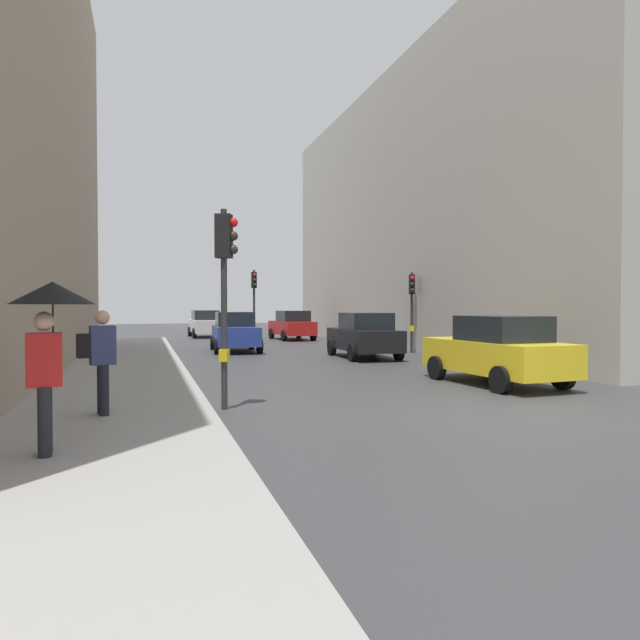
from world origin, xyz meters
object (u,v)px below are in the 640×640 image
object	(u,v)px
car_white_compact	(206,324)
car_red_sedan	(292,325)
traffic_light_mid_street	(412,297)
pedestrian_with_grey_backpack	(100,356)
car_yellow_taxi	(497,350)
pedestrian_with_umbrella	(50,319)
traffic_light_near_right	(225,272)
traffic_light_far_median	(254,293)
car_blue_van	(235,332)
car_dark_suv	(364,335)

from	to	relation	value
car_white_compact	car_red_sedan	world-z (taller)	same
traffic_light_mid_street	pedestrian_with_grey_backpack	xyz separation A→B (m)	(-11.73, -11.68, -1.24)
car_red_sedan	car_yellow_taxi	distance (m)	20.46
traffic_light_mid_street	car_red_sedan	bearing A→B (deg)	102.86
traffic_light_mid_street	pedestrian_with_umbrella	bearing A→B (deg)	-130.46
traffic_light_near_right	pedestrian_with_umbrella	size ratio (longest dim) A/B	1.81
car_yellow_taxi	traffic_light_far_median	bearing A→B (deg)	100.57
car_yellow_taxi	car_blue_van	bearing A→B (deg)	110.53
pedestrian_with_grey_backpack	traffic_light_mid_street	bearing A→B (deg)	44.87
traffic_light_near_right	car_dark_suv	xyz separation A→B (m)	(6.66, 9.33, -1.79)
traffic_light_far_median	car_blue_van	xyz separation A→B (m)	(-1.63, -4.03, -1.82)
traffic_light_far_median	pedestrian_with_umbrella	bearing A→B (deg)	-107.15
car_yellow_taxi	pedestrian_with_grey_backpack	xyz separation A→B (m)	(-9.33, -2.14, 0.29)
traffic_light_mid_street	traffic_light_near_right	bearing A→B (deg)	-131.06
traffic_light_near_right	pedestrian_with_grey_backpack	xyz separation A→B (m)	(-2.21, -0.75, -1.50)
car_yellow_taxi	car_red_sedan	bearing A→B (deg)	90.24
car_blue_van	pedestrian_with_umbrella	world-z (taller)	pedestrian_with_umbrella
traffic_light_near_right	pedestrian_with_umbrella	distance (m)	4.26
traffic_light_far_median	pedestrian_with_umbrella	distance (m)	22.38
car_red_sedan	pedestrian_with_grey_backpack	bearing A→B (deg)	-112.24
car_yellow_taxi	car_blue_van	distance (m)	13.53
traffic_light_far_median	car_yellow_taxi	size ratio (longest dim) A/B	0.91
traffic_light_mid_street	car_white_compact	bearing A→B (deg)	114.78
car_blue_van	pedestrian_with_umbrella	distance (m)	18.06
car_red_sedan	traffic_light_mid_street	bearing A→B (deg)	-77.14
traffic_light_near_right	car_dark_suv	bearing A→B (deg)	54.47
car_dark_suv	car_blue_van	size ratio (longest dim) A/B	1.00
car_dark_suv	traffic_light_near_right	bearing A→B (deg)	-125.53
traffic_light_near_right	car_dark_suv	distance (m)	11.60
traffic_light_far_median	pedestrian_with_grey_backpack	world-z (taller)	traffic_light_far_median
car_yellow_taxi	car_blue_van	world-z (taller)	same
traffic_light_mid_street	pedestrian_with_grey_backpack	size ratio (longest dim) A/B	1.96
traffic_light_far_median	pedestrian_with_umbrella	xyz separation A→B (m)	(-6.60, -21.37, -0.86)
pedestrian_with_umbrella	pedestrian_with_grey_backpack	bearing A→B (deg)	81.33
car_red_sedan	car_white_compact	bearing A→B (deg)	135.45
car_red_sedan	pedestrian_with_umbrella	xyz separation A→B (m)	(-9.63, -25.13, 0.96)
pedestrian_with_grey_backpack	car_yellow_taxi	bearing A→B (deg)	12.91
car_dark_suv	car_yellow_taxi	xyz separation A→B (m)	(0.45, -7.94, 0.00)
car_blue_van	pedestrian_with_grey_backpack	world-z (taller)	pedestrian_with_grey_backpack
traffic_light_near_right	pedestrian_with_umbrella	world-z (taller)	traffic_light_near_right
car_white_compact	car_yellow_taxi	bearing A→B (deg)	-79.25
pedestrian_with_grey_backpack	car_blue_van	bearing A→B (deg)	72.81
car_blue_van	traffic_light_far_median	bearing A→B (deg)	67.99
car_dark_suv	pedestrian_with_grey_backpack	world-z (taller)	pedestrian_with_grey_backpack
car_blue_van	pedestrian_with_grey_backpack	bearing A→B (deg)	-107.19
traffic_light_near_right	traffic_light_far_median	bearing A→B (deg)	77.54
car_yellow_taxi	pedestrian_with_grey_backpack	size ratio (longest dim) A/B	2.42
car_dark_suv	pedestrian_with_umbrella	size ratio (longest dim) A/B	2.00
pedestrian_with_umbrella	car_red_sedan	bearing A→B (deg)	69.04
car_dark_suv	pedestrian_with_grey_backpack	bearing A→B (deg)	-131.37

